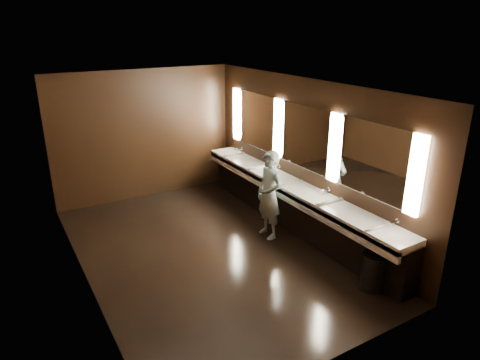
{
  "coord_description": "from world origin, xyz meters",
  "views": [
    {
      "loc": [
        -2.85,
        -5.86,
        3.7
      ],
      "look_at": [
        0.63,
        0.0,
        1.18
      ],
      "focal_mm": 32.0,
      "sensor_mm": 36.0,
      "label": 1
    }
  ],
  "objects": [
    {
      "name": "ceiling",
      "position": [
        0.0,
        0.0,
        2.8
      ],
      "size": [
        4.0,
        6.0,
        0.02
      ],
      "primitive_type": "cube",
      "color": "#2D2D2B",
      "rests_on": "wall_back"
    },
    {
      "name": "wall_left",
      "position": [
        -2.0,
        0.0,
        1.4
      ],
      "size": [
        0.02,
        6.0,
        2.8
      ],
      "primitive_type": "cube",
      "color": "black",
      "rests_on": "floor"
    },
    {
      "name": "wall_front",
      "position": [
        0.0,
        -3.0,
        1.4
      ],
      "size": [
        4.0,
        0.02,
        2.8
      ],
      "primitive_type": "cube",
      "color": "black",
      "rests_on": "floor"
    },
    {
      "name": "floor",
      "position": [
        0.0,
        0.0,
        0.0
      ],
      "size": [
        6.0,
        6.0,
        0.0
      ],
      "primitive_type": "plane",
      "color": "black",
      "rests_on": "ground"
    },
    {
      "name": "wall_right",
      "position": [
        2.0,
        0.0,
        1.4
      ],
      "size": [
        0.02,
        6.0,
        2.8
      ],
      "primitive_type": "cube",
      "color": "black",
      "rests_on": "floor"
    },
    {
      "name": "wall_back",
      "position": [
        0.0,
        3.0,
        1.4
      ],
      "size": [
        4.0,
        0.02,
        2.8
      ],
      "primitive_type": "cube",
      "color": "black",
      "rests_on": "floor"
    },
    {
      "name": "mirror_band",
      "position": [
        1.98,
        -0.0,
        1.75
      ],
      "size": [
        0.06,
        5.03,
        1.15
      ],
      "color": "white",
      "rests_on": "wall_right"
    },
    {
      "name": "trash_bin",
      "position": [
        1.58,
        -2.22,
        0.28
      ],
      "size": [
        0.41,
        0.41,
        0.57
      ],
      "primitive_type": "cylinder",
      "rotation": [
        0.0,
        0.0,
        0.14
      ],
      "color": "black",
      "rests_on": "floor"
    },
    {
      "name": "sink_counter",
      "position": [
        1.79,
        0.0,
        0.5
      ],
      "size": [
        0.55,
        5.4,
        1.01
      ],
      "color": "black",
      "rests_on": "floor"
    },
    {
      "name": "person",
      "position": [
        1.2,
        -0.06,
        0.81
      ],
      "size": [
        0.4,
        0.6,
        1.62
      ],
      "primitive_type": "imported",
      "rotation": [
        0.0,
        0.0,
        -1.55
      ],
      "color": "#95C4DE",
      "rests_on": "floor"
    }
  ]
}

